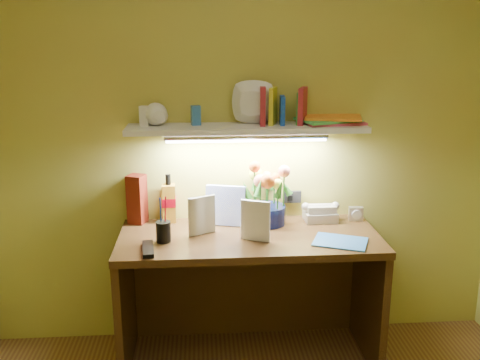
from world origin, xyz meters
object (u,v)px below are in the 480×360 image
desk (249,298)px  whisky_bottle (169,198)px  flower_bouquet (267,192)px  telephone (320,212)px  desk_clock (356,214)px

desk → whisky_bottle: whisky_bottle is taller
flower_bouquet → telephone: (0.31, 0.03, -0.13)m
desk_clock → whisky_bottle: size_ratio=0.28×
desk → whisky_bottle: size_ratio=4.99×
flower_bouquet → desk_clock: (0.52, 0.02, -0.15)m
whisky_bottle → telephone: bearing=-3.2°
telephone → desk_clock: telephone is taller
desk → desk_clock: (0.64, 0.19, 0.41)m
desk → desk_clock: desk_clock is taller
desk → telephone: (0.43, 0.20, 0.43)m
flower_bouquet → desk: bearing=-123.5°
desk → flower_bouquet: bearing=56.5°
telephone → desk_clock: (0.21, -0.01, -0.01)m
desk → telephone: bearing=24.8°
flower_bouquet → telephone: 0.34m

